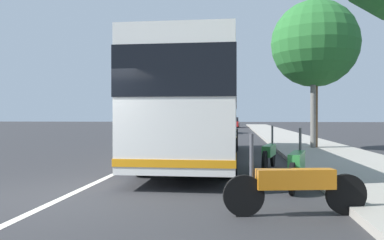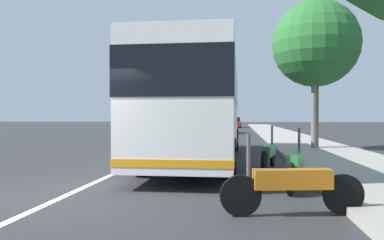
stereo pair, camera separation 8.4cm
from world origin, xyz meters
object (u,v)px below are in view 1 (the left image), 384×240
object	(u,v)px
roadside_tree_mid_block	(315,44)
coach_bus	(201,104)
motorcycle_angled	(269,154)
car_side_street	(183,125)
utility_pole	(313,58)
motorcycle_far_end	(297,165)
car_far_distant	(222,126)
car_behind_bus	(232,123)
motorcycle_mid_row	(295,185)

from	to	relation	value
roadside_tree_mid_block	coach_bus	bearing A→B (deg)	133.63
motorcycle_angled	car_side_street	distance (m)	26.50
motorcycle_angled	utility_pole	world-z (taller)	utility_pole
motorcycle_far_end	motorcycle_angled	bearing A→B (deg)	22.50
roadside_tree_mid_block	utility_pole	distance (m)	0.80
roadside_tree_mid_block	car_far_distant	bearing A→B (deg)	15.76
car_behind_bus	motorcycle_far_end	bearing A→B (deg)	-175.61
car_side_street	car_behind_bus	distance (m)	18.16
motorcycle_mid_row	car_far_distant	bearing A→B (deg)	-95.65
motorcycle_mid_row	roadside_tree_mid_block	bearing A→B (deg)	-112.68
coach_bus	motorcycle_angled	distance (m)	3.50
car_behind_bus	roadside_tree_mid_block	xyz separation A→B (m)	(-36.44, -4.23, 4.17)
motorcycle_mid_row	motorcycle_far_end	size ratio (longest dim) A/B	1.00
motorcycle_far_end	car_far_distant	world-z (taller)	car_far_distant
motorcycle_mid_row	utility_pole	size ratio (longest dim) A/B	0.27
motorcycle_far_end	utility_pole	size ratio (longest dim) A/B	0.27
utility_pole	car_behind_bus	bearing A→B (deg)	6.35
motorcycle_mid_row	roadside_tree_mid_block	world-z (taller)	roadside_tree_mid_block
roadside_tree_mid_block	utility_pole	bearing A→B (deg)	158.75
car_side_street	car_far_distant	distance (m)	4.11
coach_bus	utility_pole	bearing A→B (deg)	-47.50
car_far_distant	utility_pole	size ratio (longest dim) A/B	0.54
motorcycle_far_end	roadside_tree_mid_block	size ratio (longest dim) A/B	0.32
motorcycle_far_end	motorcycle_angled	distance (m)	2.72
car_side_street	motorcycle_far_end	bearing A→B (deg)	14.64
coach_bus	motorcycle_mid_row	world-z (taller)	coach_bus
car_far_distant	car_behind_bus	size ratio (longest dim) A/B	0.96
motorcycle_far_end	car_behind_bus	world-z (taller)	car_behind_bus
car_far_distant	car_side_street	bearing A→B (deg)	71.72
roadside_tree_mid_block	utility_pole	size ratio (longest dim) A/B	0.82
car_far_distant	roadside_tree_mid_block	xyz separation A→B (m)	(-17.60, -4.97, 4.18)
car_behind_bus	roadside_tree_mid_block	size ratio (longest dim) A/B	0.69
motorcycle_far_end	car_far_distant	size ratio (longest dim) A/B	0.49
motorcycle_mid_row	car_side_street	bearing A→B (deg)	-88.72
car_side_street	roadside_tree_mid_block	size ratio (longest dim) A/B	0.59
car_side_street	car_far_distant	bearing A→B (deg)	73.36
coach_bus	motorcycle_angled	xyz separation A→B (m)	(-2.29, -2.18, -1.50)
motorcycle_far_end	car_behind_bus	distance (m)	46.04
motorcycle_mid_row	utility_pole	distance (m)	12.43
coach_bus	motorcycle_far_end	size ratio (longest dim) A/B	5.37
coach_bus	car_behind_bus	xyz separation A→B (m)	(41.02, -0.58, -1.27)
motorcycle_far_end	motorcycle_angled	xyz separation A→B (m)	(2.69, 0.36, -0.02)
motorcycle_mid_row	motorcycle_angled	bearing A→B (deg)	-100.52
motorcycle_far_end	utility_pole	bearing A→B (deg)	1.81
motorcycle_angled	car_behind_bus	bearing A→B (deg)	14.97
motorcycle_angled	car_behind_bus	distance (m)	43.34
coach_bus	motorcycle_far_end	bearing A→B (deg)	-152.62
coach_bus	roadside_tree_mid_block	distance (m)	7.25
car_behind_bus	utility_pole	xyz separation A→B (m)	(-36.78, -4.09, 3.47)
car_far_distant	roadside_tree_mid_block	distance (m)	18.76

